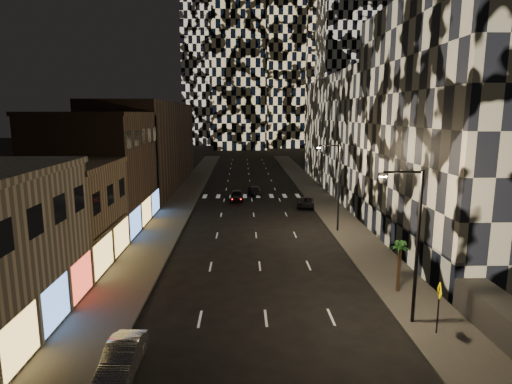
{
  "coord_description": "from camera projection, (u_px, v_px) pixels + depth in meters",
  "views": [
    {
      "loc": [
        -1.39,
        -13.11,
        12.24
      ],
      "look_at": [
        -0.28,
        20.77,
        6.0
      ],
      "focal_mm": 30.0,
      "sensor_mm": 36.0,
      "label": 1
    }
  ],
  "objects": [
    {
      "name": "curb_right",
      "position": [
        304.0,
        195.0,
        64.54
      ],
      "size": [
        0.2,
        120.0,
        0.15
      ],
      "primitive_type": "cube",
      "color": "#4C4C47",
      "rests_on": "ground"
    },
    {
      "name": "streetlight_far",
      "position": [
        337.0,
        181.0,
        43.94
      ],
      "size": [
        2.55,
        0.25,
        9.0
      ],
      "color": "black",
      "rests_on": "sidewalk_right"
    },
    {
      "name": "car_silver_parked",
      "position": [
        122.0,
        357.0,
        20.51
      ],
      "size": [
        1.56,
        4.36,
        1.43
      ],
      "primitive_type": "imported",
      "rotation": [
        0.0,
        0.0,
        -0.01
      ],
      "color": "gray",
      "rests_on": "ground"
    },
    {
      "name": "car_dark_midlane",
      "position": [
        237.0,
        196.0,
        60.59
      ],
      "size": [
        1.88,
        4.57,
        1.55
      ],
      "primitive_type": "imported",
      "rotation": [
        0.0,
        0.0,
        0.01
      ],
      "color": "black",
      "rests_on": "ground"
    },
    {
      "name": "car_dark_rightlane",
      "position": [
        306.0,
        203.0,
        56.41
      ],
      "size": [
        2.7,
        4.82,
        1.27
      ],
      "primitive_type": "imported",
      "rotation": [
        0.0,
        0.0,
        -0.13
      ],
      "color": "black",
      "rests_on": "ground"
    },
    {
      "name": "retail_brown",
      "position": [
        99.0,
        172.0,
        46.44
      ],
      "size": [
        10.0,
        15.0,
        12.0
      ],
      "primitive_type": "cube",
      "color": "#4A362A",
      "rests_on": "ground"
    },
    {
      "name": "midrise_right",
      "position": [
        483.0,
        128.0,
        37.89
      ],
      "size": [
        16.0,
        25.0,
        22.0
      ],
      "primitive_type": "cube",
      "color": "#232326",
      "rests_on": "ground"
    },
    {
      "name": "plinth_right",
      "position": [
        507.0,
        323.0,
        23.25
      ],
      "size": [
        2.0,
        8.0,
        2.0
      ],
      "primitive_type": "cube",
      "color": "#383838",
      "rests_on": "ground"
    },
    {
      "name": "sidewalk_right",
      "position": [
        317.0,
        195.0,
        64.61
      ],
      "size": [
        4.0,
        120.0,
        0.15
      ],
      "primitive_type": "cube",
      "color": "#47443F",
      "rests_on": "ground"
    },
    {
      "name": "retail_tan",
      "position": [
        49.0,
        217.0,
        34.52
      ],
      "size": [
        10.0,
        10.0,
        8.0
      ],
      "primitive_type": "cube",
      "color": "#886D51",
      "rests_on": "ground"
    },
    {
      "name": "sidewalk_left",
      "position": [
        185.0,
        196.0,
        63.96
      ],
      "size": [
        4.0,
        120.0,
        0.15
      ],
      "primitive_type": "cube",
      "color": "#47443F",
      "rests_on": "ground"
    },
    {
      "name": "palm_tree",
      "position": [
        400.0,
        250.0,
        29.05
      ],
      "size": [
        1.83,
        1.83,
        3.6
      ],
      "color": "#47331E",
      "rests_on": "sidewalk_right"
    },
    {
      "name": "streetlight_near",
      "position": [
        414.0,
        237.0,
        24.28
      ],
      "size": [
        2.55,
        0.25,
        9.0
      ],
      "color": "black",
      "rests_on": "sidewalk_right"
    },
    {
      "name": "ped_sign",
      "position": [
        439.0,
        298.0,
        23.53
      ],
      "size": [
        0.3,
        0.98,
        3.0
      ],
      "rotation": [
        0.0,
        0.0,
        -0.26
      ],
      "color": "black",
      "rests_on": "sidewalk_right"
    },
    {
      "name": "midrise_filler_right",
      "position": [
        372.0,
        133.0,
        70.2
      ],
      "size": [
        16.0,
        40.0,
        18.0
      ],
      "primitive_type": "cube",
      "color": "#232326",
      "rests_on": "ground"
    },
    {
      "name": "retail_filler_left",
      "position": [
        150.0,
        145.0,
        72.31
      ],
      "size": [
        10.0,
        40.0,
        14.0
      ],
      "primitive_type": "cube",
      "color": "#4A362A",
      "rests_on": "ground"
    },
    {
      "name": "midrise_base",
      "position": [
        391.0,
        232.0,
        39.36
      ],
      "size": [
        0.6,
        25.0,
        3.0
      ],
      "primitive_type": "cube",
      "color": "#383838",
      "rests_on": "ground"
    },
    {
      "name": "car_dark_oncoming",
      "position": [
        255.0,
        190.0,
        65.5
      ],
      "size": [
        2.0,
        4.61,
        1.32
      ],
      "primitive_type": "imported",
      "rotation": [
        0.0,
        0.0,
        3.17
      ],
      "color": "black",
      "rests_on": "ground"
    },
    {
      "name": "curb_left",
      "position": [
        199.0,
        196.0,
        64.03
      ],
      "size": [
        0.2,
        120.0,
        0.15
      ],
      "primitive_type": "cube",
      "color": "#4C4C47",
      "rests_on": "ground"
    },
    {
      "name": "tower_center_low",
      "position": [
        239.0,
        7.0,
        144.1
      ],
      "size": [
        18.0,
        18.0,
        95.0
      ],
      "primitive_type": "cube",
      "color": "black",
      "rests_on": "ground"
    }
  ]
}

